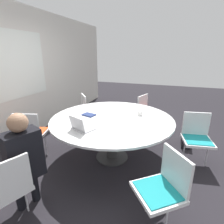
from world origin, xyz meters
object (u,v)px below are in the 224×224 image
object	(u,v)px
person_0	(24,157)
chair_2	(197,135)
chair_1	(163,185)
handbag	(186,139)
chair_4	(89,109)
spiral_notebook	(89,115)
laptop	(81,127)
chair_3	(147,111)
chair_0	(6,187)
chair_5	(32,130)
coffee_cup	(140,113)

from	to	relation	value
person_0	chair_2	bearing A→B (deg)	-27.32
chair_1	handbag	distance (m)	2.00
chair_4	spiral_notebook	world-z (taller)	chair_4
laptop	spiral_notebook	size ratio (longest dim) A/B	1.48
chair_3	chair_4	distance (m)	1.37
person_0	laptop	bearing A→B (deg)	-1.10
chair_3	chair_4	bearing A→B (deg)	-57.63
chair_0	chair_3	bearing A→B (deg)	3.58
chair_3	chair_5	bearing A→B (deg)	-24.73
chair_4	spiral_notebook	distance (m)	1.19
chair_3	chair_5	size ratio (longest dim) A/B	1.00
laptop	handbag	bearing A→B (deg)	-113.03
chair_3	chair_0	bearing A→B (deg)	1.24
chair_4	handbag	distance (m)	2.23
spiral_notebook	chair_2	bearing A→B (deg)	-79.01
chair_0	spiral_notebook	bearing A→B (deg)	16.43
chair_0	handbag	distance (m)	3.10
chair_5	person_0	size ratio (longest dim) A/B	0.71
chair_4	person_0	xyz separation A→B (m)	(-2.35, -0.40, 0.19)
chair_0	handbag	bearing A→B (deg)	-14.40
chair_0	coffee_cup	bearing A→B (deg)	-6.05
person_0	laptop	distance (m)	0.79
handbag	chair_3	bearing A→B (deg)	63.91
person_0	coffee_cup	world-z (taller)	person_0
chair_3	chair_4	world-z (taller)	same
chair_1	chair_0	bearing A→B (deg)	71.77
chair_3	person_0	xyz separation A→B (m)	(-2.67, 0.93, 0.19)
chair_0	chair_5	size ratio (longest dim) A/B	1.00
chair_2	spiral_notebook	size ratio (longest dim) A/B	3.58
chair_5	chair_1	bearing A→B (deg)	-30.63
chair_0	spiral_notebook	world-z (taller)	chair_0
chair_5	person_0	bearing A→B (deg)	-65.11
chair_0	person_0	bearing A→B (deg)	19.02
chair_3	coffee_cup	bearing A→B (deg)	20.50
chair_0	chair_1	distance (m)	1.58
spiral_notebook	coffee_cup	xyz separation A→B (m)	(0.29, -0.83, 0.03)
chair_1	chair_4	distance (m)	2.77
chair_5	chair_3	bearing A→B (deg)	30.33
chair_0	chair_1	world-z (taller)	same
laptop	coffee_cup	distance (m)	1.10
chair_0	coffee_cup	xyz separation A→B (m)	(1.86, -0.97, 0.28)
chair_2	person_0	distance (m)	2.52
chair_1	chair_2	distance (m)	1.42
person_0	spiral_notebook	xyz separation A→B (m)	(1.31, -0.13, 0.06)
chair_0	chair_2	xyz separation A→B (m)	(1.91, -1.90, 0.00)
chair_2	coffee_cup	xyz separation A→B (m)	(-0.05, 0.93, 0.28)
laptop	chair_0	bearing A→B (deg)	93.78
coffee_cup	handbag	size ratio (longest dim) A/B	0.24
chair_3	chair_5	distance (m)	2.46
chair_4	laptop	xyz separation A→B (m)	(-1.63, -0.70, 0.30)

